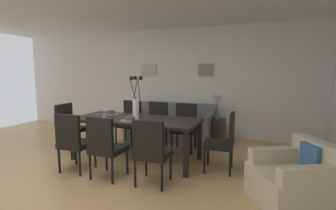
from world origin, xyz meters
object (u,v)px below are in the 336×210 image
at_px(sofa, 170,126).
at_px(table_lamp, 217,102).
at_px(dining_chair_near_right, 130,120).
at_px(dining_chair_far_left, 105,145).
at_px(armchair, 295,180).
at_px(dining_chair_far_right, 156,122).
at_px(bowl_near_left, 97,116).
at_px(framed_picture_left, 149,70).
at_px(dining_chair_near_left, 73,140).
at_px(dining_chair_head_east, 224,139).
at_px(dining_chair_mid_left, 151,149).
at_px(bowl_far_left, 130,118).
at_px(centerpiece_vase, 136,102).
at_px(side_table, 216,130).
at_px(dining_chair_mid_right, 185,125).
at_px(dining_table, 136,122).
at_px(bowl_near_right, 111,112).
at_px(dining_chair_head_west, 69,125).
at_px(framed_picture_center, 206,70).

bearing_deg(sofa, table_lamp, 0.88).
xyz_separation_m(dining_chair_near_right, table_lamp, (1.75, 0.73, 0.38)).
relative_size(dining_chair_far_left, armchair, 0.85).
bearing_deg(dining_chair_far_right, dining_chair_far_left, -90.34).
xyz_separation_m(bowl_near_left, framed_picture_left, (-0.09, 2.31, 0.81)).
height_order(dining_chair_near_left, dining_chair_head_east, same).
xyz_separation_m(dining_chair_mid_left, sofa, (-0.66, 2.47, -0.23)).
bearing_deg(dining_chair_mid_left, bowl_far_left, 136.87).
xyz_separation_m(bowl_near_left, bowl_far_left, (0.66, 0.00, 0.00)).
relative_size(dining_chair_head_east, table_lamp, 1.80).
height_order(centerpiece_vase, side_table, centerpiece_vase).
distance_m(dining_chair_mid_right, framed_picture_left, 2.15).
relative_size(dining_table, centerpiece_vase, 2.99).
distance_m(dining_chair_far_right, dining_chair_mid_left, 1.85).
distance_m(dining_chair_near_left, dining_chair_near_right, 1.75).
distance_m(bowl_near_left, sofa, 2.01).
distance_m(bowl_near_right, armchair, 3.27).
height_order(dining_chair_head_west, centerpiece_vase, centerpiece_vase).
bearing_deg(dining_chair_far_left, dining_chair_far_right, 89.66).
relative_size(dining_chair_far_right, bowl_far_left, 5.41).
distance_m(table_lamp, framed_picture_left, 2.04).
distance_m(bowl_far_left, side_table, 2.22).
xyz_separation_m(dining_chair_far_right, framed_picture_center, (0.75, 1.23, 1.08)).
height_order(dining_table, bowl_near_left, bowl_near_left).
height_order(dining_chair_near_left, dining_chair_mid_left, same).
height_order(bowl_near_right, table_lamp, table_lamp).
xyz_separation_m(dining_chair_near_right, armchair, (3.09, -1.58, -0.23)).
relative_size(sofa, armchair, 1.84).
relative_size(framed_picture_left, framed_picture_center, 1.11).
bearing_deg(bowl_near_right, dining_chair_mid_left, -38.36).
bearing_deg(dining_chair_mid_left, dining_chair_head_west, 158.52).
bearing_deg(dining_table, dining_chair_head_east, 0.71).
height_order(armchair, framed_picture_left, framed_picture_left).
bearing_deg(bowl_near_right, table_lamp, 38.69).
bearing_deg(dining_chair_head_west, side_table, 31.87).
bearing_deg(bowl_near_right, dining_table, -17.76).
relative_size(dining_chair_head_east, framed_picture_center, 2.40).
bearing_deg(framed_picture_center, side_table, -51.67).
bearing_deg(dining_table, dining_chair_mid_left, -51.21).
relative_size(dining_chair_near_left, bowl_near_right, 5.41).
relative_size(dining_chair_mid_right, dining_chair_head_east, 1.00).
bearing_deg(armchair, dining_chair_near_right, 152.92).
distance_m(bowl_near_right, bowl_far_left, 0.78).
bearing_deg(side_table, table_lamp, 0.00).
relative_size(dining_chair_mid_left, framed_picture_left, 2.16).
relative_size(dining_chair_near_right, bowl_near_right, 5.41).
relative_size(bowl_far_left, side_table, 0.33).
relative_size(dining_table, side_table, 4.23).
height_order(dining_chair_mid_left, table_lamp, table_lamp).
bearing_deg(dining_chair_head_west, framed_picture_center, 42.94).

